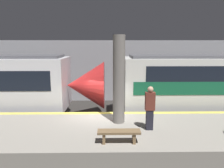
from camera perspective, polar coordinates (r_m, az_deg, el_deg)
name	(u,v)px	position (r m, az deg, el deg)	size (l,w,h in m)	color
ground_plane	(101,131)	(11.57, -2.93, -12.26)	(120.00, 120.00, 0.00)	#282623
platform	(99,139)	(9.43, -3.41, -14.27)	(40.00, 4.21, 1.04)	gray
station_rear_barrier	(103,71)	(17.19, -2.28, 3.42)	(50.00, 0.15, 4.74)	#939399
support_pillar_near	(119,80)	(9.37, 1.81, 1.08)	(0.52, 0.52, 3.80)	slate
person_waiting	(150,107)	(8.86, 9.86, -5.91)	(0.38, 0.24, 1.78)	black
platform_bench	(119,134)	(7.81, 1.83, -12.83)	(1.50, 0.40, 0.45)	brown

